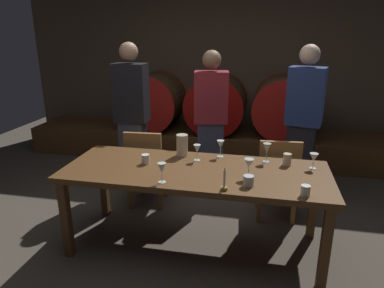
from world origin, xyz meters
name	(u,v)px	position (x,y,z in m)	size (l,w,h in m)	color
ground_plane	(179,233)	(0.00, 0.00, 0.00)	(8.27, 8.27, 0.00)	#4C443A
back_wall	(220,58)	(0.00, 2.81, 1.46)	(6.36, 0.24, 2.92)	brown
barrel_shelf	(214,143)	(0.00, 2.26, 0.20)	(5.73, 0.90, 0.41)	brown
wine_barrel_left	(154,101)	(-0.95, 2.26, 0.83)	(0.86, 0.82, 0.86)	#513319
wine_barrel_center	(217,104)	(0.03, 2.26, 0.83)	(0.86, 0.82, 0.86)	#513319
wine_barrel_right	(283,107)	(0.99, 2.26, 0.83)	(0.86, 0.82, 0.86)	brown
dining_table	(195,177)	(0.19, -0.16, 0.68)	(2.25, 0.85, 0.76)	brown
chair_left	(146,165)	(-0.49, 0.50, 0.49)	(0.42, 0.42, 0.88)	olive
chair_right	(277,175)	(0.91, 0.49, 0.49)	(0.43, 0.43, 0.88)	olive
guest_left	(132,117)	(-0.79, 0.92, 0.91)	(0.38, 0.24, 1.76)	#33384C
guest_center	(211,123)	(0.13, 1.02, 0.86)	(0.41, 0.30, 1.68)	#33384C
guest_right	(303,122)	(1.17, 1.09, 0.90)	(0.43, 0.33, 1.75)	black
candle_center	(224,184)	(0.48, -0.52, 0.81)	(0.05, 0.05, 0.18)	olive
pitcher	(182,145)	(0.00, 0.14, 0.86)	(0.11, 0.11, 0.20)	beige
wine_glass_far_left	(162,169)	(-0.01, -0.49, 0.87)	(0.07, 0.07, 0.16)	silver
wine_glass_left	(197,149)	(0.16, 0.04, 0.87)	(0.07, 0.07, 0.15)	silver
wine_glass_center_left	(221,145)	(0.36, 0.19, 0.88)	(0.07, 0.07, 0.16)	white
wine_glass_center_right	(249,164)	(0.64, -0.25, 0.87)	(0.08, 0.08, 0.16)	silver
wine_glass_right	(267,148)	(0.78, 0.14, 0.88)	(0.07, 0.07, 0.17)	silver
wine_glass_far_right	(314,158)	(1.17, 0.06, 0.85)	(0.07, 0.07, 0.14)	white
cup_far_left	(146,159)	(-0.27, -0.13, 0.80)	(0.07, 0.07, 0.09)	white
cup_center_left	(248,181)	(0.65, -0.41, 0.80)	(0.08, 0.08, 0.08)	silver
cup_center_right	(287,159)	(0.96, 0.09, 0.81)	(0.07, 0.07, 0.11)	beige
cup_far_right	(305,191)	(1.06, -0.50, 0.80)	(0.07, 0.07, 0.08)	white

